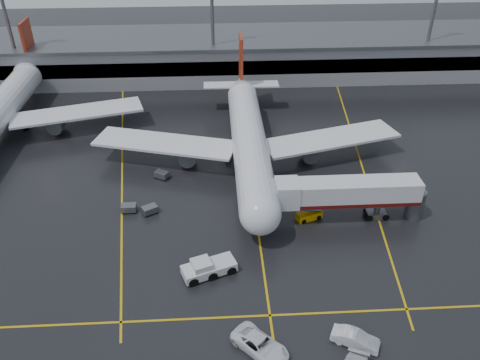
{
  "coord_description": "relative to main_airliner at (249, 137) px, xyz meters",
  "views": [
    {
      "loc": [
        -5.13,
        -56.45,
        39.78
      ],
      "look_at": [
        -2.0,
        -2.0,
        4.0
      ],
      "focal_mm": 36.26,
      "sensor_mm": 36.0,
      "label": 1
    }
  ],
  "objects": [
    {
      "name": "belt_loader",
      "position": [
        6.98,
        -15.47,
        -3.68
      ],
      "size": [
        3.7,
        2.49,
        2.16
      ],
      "color": "#DC9E03",
      "rests_on": "ground"
    },
    {
      "name": "pushback_tractor",
      "position": [
        -6.5,
        -25.14,
        -3.33
      ],
      "size": [
        6.66,
        4.48,
        2.21
      ],
      "color": "silver",
      "rests_on": "ground"
    },
    {
      "name": "apron_line_centre",
      "position": [
        0.0,
        -9.7,
        -4.2
      ],
      "size": [
        0.25,
        90.0,
        0.02
      ],
      "primitive_type": "cube",
      "color": "gold",
      "rests_on": "ground"
    },
    {
      "name": "baggage_cart_b",
      "position": [
        -17.16,
        -12.56,
        -3.58
      ],
      "size": [
        2.01,
        1.32,
        1.12
      ],
      "color": "#595B60",
      "rests_on": "ground"
    },
    {
      "name": "terminal",
      "position": [
        0.0,
        38.23,
        0.11
      ],
      "size": [
        122.0,
        19.0,
        8.6
      ],
      "color": "gray",
      "rests_on": "ground"
    },
    {
      "name": "apron_line_right",
      "position": [
        18.0,
        0.3,
        -4.2
      ],
      "size": [
        7.57,
        69.64,
        0.02
      ],
      "primitive_type": "cube",
      "rotation": [
        0.0,
        0.0,
        -0.1
      ],
      "color": "gold",
      "rests_on": "ground"
    },
    {
      "name": "ground",
      "position": [
        0.0,
        -9.7,
        -4.21
      ],
      "size": [
        220.0,
        220.0,
        0.0
      ],
      "primitive_type": "plane",
      "color": "black",
      "rests_on": "ground"
    },
    {
      "name": "main_airliner",
      "position": [
        0.0,
        0.0,
        0.0
      ],
      "size": [
        48.8,
        45.6,
        14.1
      ],
      "color": "silver",
      "rests_on": "ground"
    },
    {
      "name": "service_van_c",
      "position": [
        7.95,
        -35.76,
        -3.43
      ],
      "size": [
        4.94,
        3.56,
        1.55
      ],
      "primitive_type": "imported",
      "rotation": [
        0.0,
        0.0,
        1.11
      ],
      "color": "silver",
      "rests_on": "ground"
    },
    {
      "name": "light_mast_right",
      "position": [
        40.0,
        32.3,
        10.27
      ],
      "size": [
        3.0,
        1.2,
        25.45
      ],
      "color": "#595B60",
      "rests_on": "ground"
    },
    {
      "name": "light_mast_mid",
      "position": [
        -5.0,
        32.3,
        10.27
      ],
      "size": [
        3.0,
        1.2,
        25.45
      ],
      "color": "#595B60",
      "rests_on": "ground"
    },
    {
      "name": "service_van_a",
      "position": [
        -1.44,
        -36.01,
        -3.37
      ],
      "size": [
        6.17,
        6.26,
        1.67
      ],
      "primitive_type": "imported",
      "rotation": [
        0.0,
        0.0,
        0.77
      ],
      "color": "white",
      "rests_on": "ground"
    },
    {
      "name": "jet_bridge",
      "position": [
        11.87,
        -15.7,
        -0.28
      ],
      "size": [
        19.9,
        3.4,
        6.05
      ],
      "color": "silver",
      "rests_on": "ground"
    },
    {
      "name": "apron_line_stop",
      "position": [
        0.0,
        -31.7,
        -4.2
      ],
      "size": [
        60.0,
        0.25,
        0.02
      ],
      "primitive_type": "cube",
      "color": "gold",
      "rests_on": "ground"
    },
    {
      "name": "apron_line_left",
      "position": [
        -20.0,
        0.3,
        -4.2
      ],
      "size": [
        9.99,
        69.35,
        0.02
      ],
      "primitive_type": "cube",
      "rotation": [
        0.0,
        0.0,
        0.14
      ],
      "color": "gold",
      "rests_on": "ground"
    },
    {
      "name": "baggage_cart_c",
      "position": [
        -13.36,
        -4.39,
        -3.58
      ],
      "size": [
        2.38,
        2.12,
        1.12
      ],
      "color": "#595B60",
      "rests_on": "ground"
    },
    {
      "name": "baggage_cart_a",
      "position": [
        -14.29,
        -13.12,
        -3.58
      ],
      "size": [
        2.38,
        2.12,
        1.12
      ],
      "color": "#595B60",
      "rests_on": "ground"
    },
    {
      "name": "light_mast_left",
      "position": [
        -45.0,
        32.3,
        10.27
      ],
      "size": [
        3.0,
        1.2,
        25.45
      ],
      "color": "#595B60",
      "rests_on": "ground"
    }
  ]
}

